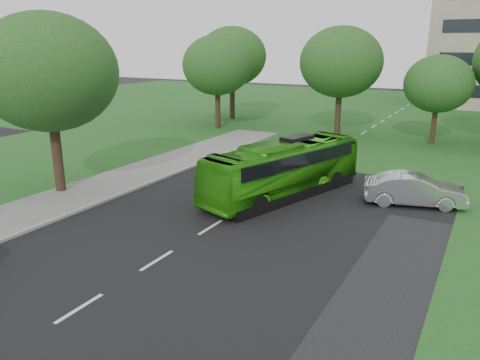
{
  "coord_description": "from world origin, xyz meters",
  "views": [
    {
      "loc": [
        11.09,
        -15.29,
        8.31
      ],
      "look_at": [
        -0.0,
        4.9,
        1.6
      ],
      "focal_mm": 35.0,
      "sensor_mm": 36.0,
      "label": 1
    }
  ],
  "objects_px": {
    "tree_park_b": "(341,62)",
    "tree_park_c": "(438,84)",
    "bus": "(284,169)",
    "tree_park_f": "(232,57)",
    "sedan": "(414,190)",
    "tree_park_a": "(217,65)",
    "tree_side_near": "(48,73)"
  },
  "relations": [
    {
      "from": "tree_park_c",
      "to": "sedan",
      "type": "height_order",
      "value": "tree_park_c"
    },
    {
      "from": "bus",
      "to": "sedan",
      "type": "bearing_deg",
      "value": 32.14
    },
    {
      "from": "tree_park_b",
      "to": "bus",
      "type": "bearing_deg",
      "value": -81.18
    },
    {
      "from": "tree_park_c",
      "to": "bus",
      "type": "relative_size",
      "value": 0.68
    },
    {
      "from": "sedan",
      "to": "tree_park_b",
      "type": "bearing_deg",
      "value": 13.03
    },
    {
      "from": "tree_park_a",
      "to": "sedan",
      "type": "relative_size",
      "value": 1.79
    },
    {
      "from": "tree_park_c",
      "to": "bus",
      "type": "xyz_separation_m",
      "value": [
        -5.49,
        -19.48,
        -3.56
      ]
    },
    {
      "from": "tree_park_a",
      "to": "tree_side_near",
      "type": "distance_m",
      "value": 23.32
    },
    {
      "from": "tree_park_b",
      "to": "sedan",
      "type": "xyz_separation_m",
      "value": [
        9.84,
        -17.85,
        -5.86
      ]
    },
    {
      "from": "tree_park_a",
      "to": "tree_park_c",
      "type": "relative_size",
      "value": 1.23
    },
    {
      "from": "bus",
      "to": "sedan",
      "type": "xyz_separation_m",
      "value": [
        6.8,
        1.8,
        -0.68
      ]
    },
    {
      "from": "tree_park_b",
      "to": "tree_park_c",
      "type": "xyz_separation_m",
      "value": [
        8.54,
        -0.16,
        -1.62
      ]
    },
    {
      "from": "tree_park_b",
      "to": "sedan",
      "type": "bearing_deg",
      "value": -61.13
    },
    {
      "from": "tree_park_b",
      "to": "sedan",
      "type": "relative_size",
      "value": 1.92
    },
    {
      "from": "tree_park_a",
      "to": "tree_park_f",
      "type": "bearing_deg",
      "value": 106.29
    },
    {
      "from": "tree_park_a",
      "to": "bus",
      "type": "bearing_deg",
      "value": -49.27
    },
    {
      "from": "bus",
      "to": "tree_park_a",
      "type": "bearing_deg",
      "value": 148.05
    },
    {
      "from": "tree_park_b",
      "to": "tree_park_f",
      "type": "bearing_deg",
      "value": 164.45
    },
    {
      "from": "tree_park_b",
      "to": "tree_park_f",
      "type": "distance_m",
      "value": 14.18
    },
    {
      "from": "tree_park_f",
      "to": "sedan",
      "type": "relative_size",
      "value": 1.98
    },
    {
      "from": "tree_park_a",
      "to": "bus",
      "type": "relative_size",
      "value": 0.84
    },
    {
      "from": "tree_park_c",
      "to": "tree_side_near",
      "type": "distance_m",
      "value": 30.5
    },
    {
      "from": "tree_park_a",
      "to": "tree_side_near",
      "type": "bearing_deg",
      "value": -81.73
    },
    {
      "from": "tree_side_near",
      "to": "bus",
      "type": "bearing_deg",
      "value": 26.42
    },
    {
      "from": "tree_park_f",
      "to": "bus",
      "type": "height_order",
      "value": "tree_park_f"
    },
    {
      "from": "tree_side_near",
      "to": "sedan",
      "type": "bearing_deg",
      "value": 22.34
    },
    {
      "from": "tree_park_a",
      "to": "tree_park_c",
      "type": "distance_m",
      "value": 20.56
    },
    {
      "from": "bus",
      "to": "tree_park_c",
      "type": "bearing_deg",
      "value": 91.58
    },
    {
      "from": "tree_park_b",
      "to": "tree_park_c",
      "type": "relative_size",
      "value": 1.33
    },
    {
      "from": "tree_park_c",
      "to": "tree_park_f",
      "type": "height_order",
      "value": "tree_park_f"
    },
    {
      "from": "tree_park_b",
      "to": "tree_side_near",
      "type": "height_order",
      "value": "tree_side_near"
    },
    {
      "from": "tree_park_f",
      "to": "sedan",
      "type": "bearing_deg",
      "value": -42.65
    }
  ]
}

